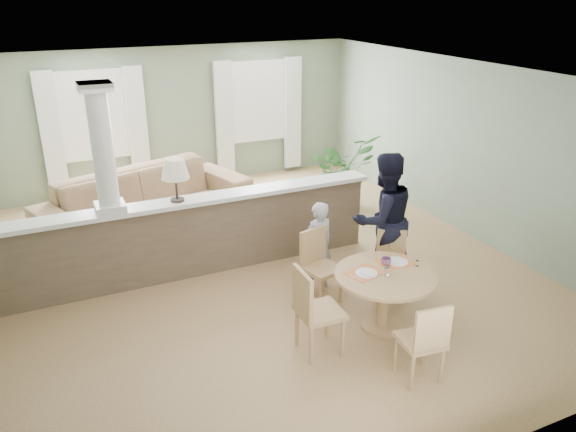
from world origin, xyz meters
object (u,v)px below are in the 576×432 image
houseplant (342,171)px  chair_far_boy (318,262)px  man_person (383,220)px  dining_table (385,284)px  chair_near (425,339)px  chair_side (313,308)px  chair_far_man (390,261)px  child_person (318,246)px  sofa (148,203)px

houseplant → chair_far_boy: (-1.91, -2.74, -0.15)m
man_person → dining_table: bearing=58.0°
chair_near → man_person: size_ratio=0.51×
dining_table → chair_near: 1.02m
dining_table → chair_side: bearing=-173.6°
dining_table → chair_far_man: bearing=50.6°
chair_far_man → man_person: 0.56m
houseplant → chair_far_man: bearing=-108.7°
chair_far_man → child_person: size_ratio=0.71×
houseplant → child_person: bearing=-125.7°
chair_near → chair_side: 1.18m
dining_table → chair_far_boy: 0.97m
houseplant → child_person: (-1.79, -2.49, -0.06)m
chair_side → child_person: bearing=-27.4°
sofa → chair_near: 5.22m
houseplant → chair_near: houseplant is taller
chair_side → man_person: size_ratio=0.56×
houseplant → man_person: 2.84m
chair_near → child_person: (-0.07, 2.14, 0.10)m
houseplant → dining_table: bearing=-112.7°
chair_near → child_person: size_ratio=0.75×
chair_side → child_person: (0.70, 1.25, 0.05)m
dining_table → chair_side: chair_side is taller
dining_table → man_person: 1.17m
houseplant → chair_far_man: size_ratio=1.54×
chair_near → man_person: (0.78, 1.95, 0.40)m
chair_near → chair_side: size_ratio=0.90×
chair_far_boy → chair_side: size_ratio=0.92×
dining_table → chair_side: (-0.97, -0.11, -0.00)m
dining_table → chair_near: (-0.20, -1.00, -0.06)m
chair_far_man → man_person: bearing=109.5°
child_person → man_person: bearing=159.3°
chair_far_man → man_person: (0.09, 0.35, 0.43)m
chair_side → chair_far_boy: bearing=-28.4°
sofa → chair_near: size_ratio=3.68×
dining_table → child_person: 1.17m
chair_side → man_person: (1.56, 1.06, 0.34)m
chair_far_boy → chair_far_man: 0.93m
sofa → houseplant: (3.41, -0.31, 0.17)m
chair_near → child_person: child_person is taller
sofa → dining_table: (1.89, -3.94, 0.07)m
sofa → houseplant: houseplant is taller
chair_far_man → child_person: child_person is taller
chair_far_boy → chair_far_man: size_ratio=1.08×
houseplant → chair_far_boy: 3.34m
chair_far_man → child_person: 0.94m
child_person → dining_table: bearing=94.9°
sofa → chair_far_boy: 3.40m
chair_far_man → chair_far_boy: bearing=-164.0°
sofa → chair_far_man: size_ratio=3.89×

